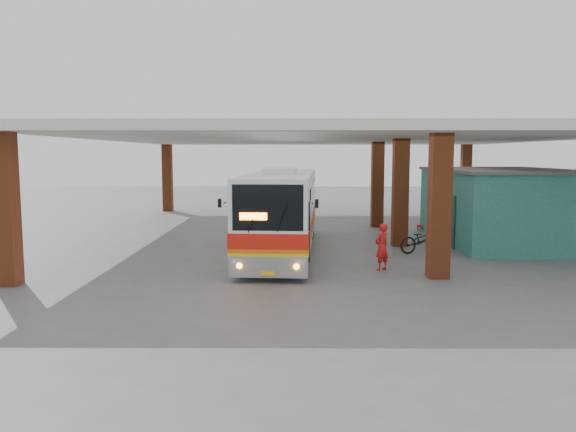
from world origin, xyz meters
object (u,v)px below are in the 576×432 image
(coach_bus, at_px, (282,210))
(red_chair, at_px, (424,223))
(motorcycle, at_px, (423,240))
(pedestrian, at_px, (382,247))

(coach_bus, relative_size, red_chair, 13.14)
(coach_bus, height_order, motorcycle, coach_bus)
(coach_bus, height_order, red_chair, coach_bus)
(coach_bus, xyz_separation_m, red_chair, (6.86, 5.92, -1.21))
(pedestrian, xyz_separation_m, red_chair, (3.60, 9.38, -0.36))
(motorcycle, height_order, red_chair, motorcycle)
(red_chair, bearing_deg, motorcycle, -81.54)
(pedestrian, distance_m, red_chair, 10.06)
(coach_bus, relative_size, motorcycle, 5.73)
(pedestrian, bearing_deg, red_chair, -151.24)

